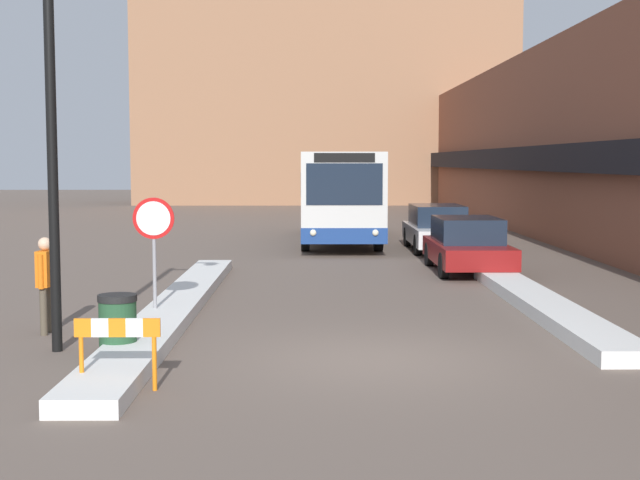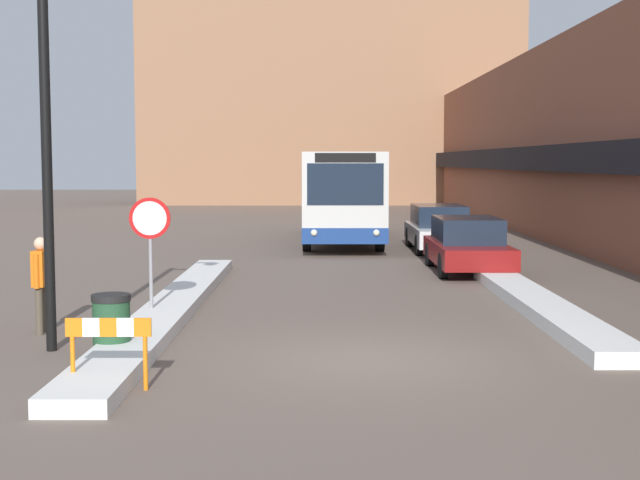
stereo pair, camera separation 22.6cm
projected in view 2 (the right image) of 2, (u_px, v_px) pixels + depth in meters
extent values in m
plane|color=#66564C|center=(372.00, 360.00, 13.20)|extent=(160.00, 160.00, 0.00)
cube|color=brown|center=(583.00, 144.00, 36.74)|extent=(5.00, 60.00, 7.30)
cube|color=black|center=(516.00, 159.00, 36.81)|extent=(0.50, 60.00, 0.90)
cube|color=#996B4C|center=(334.00, 64.00, 62.60)|extent=(26.00, 8.00, 19.58)
cube|color=silver|center=(176.00, 307.00, 17.32)|extent=(0.90, 14.42, 0.24)
cube|color=silver|center=(543.00, 305.00, 17.48)|extent=(0.90, 9.92, 0.26)
cube|color=silver|center=(344.00, 192.00, 32.52)|extent=(2.63, 11.19, 2.81)
cube|color=navy|center=(344.00, 223.00, 32.62)|extent=(2.65, 11.21, 0.49)
cube|color=#192333|center=(344.00, 181.00, 32.49)|extent=(2.66, 10.29, 0.77)
cube|color=#192333|center=(349.00, 184.00, 26.90)|extent=(2.32, 0.03, 1.26)
cube|color=black|center=(349.00, 158.00, 26.83)|extent=(1.84, 0.03, 0.28)
sphere|color=#F2EAC6|center=(317.00, 233.00, 27.03)|extent=(0.20, 0.20, 0.20)
sphere|color=#F2EAC6|center=(380.00, 233.00, 27.02)|extent=(0.20, 0.20, 0.20)
cylinder|color=black|center=(310.00, 236.00, 29.19)|extent=(0.28, 1.01, 1.01)
cylinder|color=black|center=(383.00, 236.00, 29.18)|extent=(0.28, 1.01, 1.01)
cylinder|color=black|center=(313.00, 222.00, 36.10)|extent=(0.28, 1.01, 1.01)
cylinder|color=black|center=(372.00, 222.00, 36.09)|extent=(0.28, 1.01, 1.01)
cube|color=maroon|center=(471.00, 252.00, 23.63)|extent=(1.83, 4.47, 0.53)
cube|color=#192333|center=(470.00, 230.00, 23.69)|extent=(1.61, 2.46, 0.65)
cylinder|color=black|center=(513.00, 266.00, 22.27)|extent=(0.20, 0.67, 0.67)
cylinder|color=black|center=(446.00, 266.00, 22.27)|extent=(0.20, 0.67, 0.67)
cylinder|color=black|center=(492.00, 254.00, 25.03)|extent=(0.20, 0.67, 0.67)
cylinder|color=black|center=(433.00, 254.00, 25.03)|extent=(0.20, 0.67, 0.67)
cube|color=silver|center=(442.00, 234.00, 29.30)|extent=(1.83, 4.88, 0.56)
cube|color=#192333|center=(442.00, 215.00, 29.37)|extent=(1.61, 2.68, 0.68)
cylinder|color=black|center=(475.00, 245.00, 27.81)|extent=(0.20, 0.66, 0.66)
cylinder|color=black|center=(422.00, 245.00, 27.82)|extent=(0.20, 0.66, 0.66)
cylinder|color=black|center=(460.00, 237.00, 30.82)|extent=(0.20, 0.66, 0.66)
cylinder|color=black|center=(412.00, 237.00, 30.83)|extent=(0.20, 0.66, 0.66)
cylinder|color=gray|center=(154.00, 259.00, 16.38)|extent=(0.07, 0.07, 2.28)
cylinder|color=red|center=(153.00, 218.00, 16.29)|extent=(0.76, 0.03, 0.76)
cylinder|color=white|center=(153.00, 218.00, 16.28)|extent=(0.62, 0.01, 0.62)
cylinder|color=black|center=(50.00, 160.00, 13.62)|extent=(0.16, 0.16, 5.92)
cylinder|color=brown|center=(43.00, 311.00, 15.11)|extent=(0.12, 0.12, 0.82)
cylinder|color=brown|center=(49.00, 308.00, 15.40)|extent=(0.12, 0.12, 0.82)
cube|color=orange|center=(45.00, 268.00, 15.19)|extent=(0.23, 0.45, 0.61)
sphere|color=beige|center=(44.00, 244.00, 15.15)|extent=(0.23, 0.23, 0.23)
cylinder|color=orange|center=(40.00, 271.00, 14.97)|extent=(0.10, 0.10, 0.58)
cylinder|color=orange|center=(49.00, 268.00, 15.41)|extent=(0.10, 0.10, 0.58)
cylinder|color=#234C2D|center=(115.00, 329.00, 13.42)|extent=(0.56, 0.56, 0.85)
cylinder|color=black|center=(114.00, 297.00, 13.37)|extent=(0.59, 0.59, 0.10)
cylinder|color=orange|center=(76.00, 363.00, 11.45)|extent=(0.06, 0.06, 0.70)
cylinder|color=orange|center=(149.00, 363.00, 11.45)|extent=(0.06, 0.06, 0.70)
cube|color=orange|center=(77.00, 327.00, 11.41)|extent=(0.22, 0.04, 0.24)
cube|color=white|center=(95.00, 327.00, 11.41)|extent=(0.22, 0.04, 0.24)
cube|color=orange|center=(112.00, 327.00, 11.41)|extent=(0.22, 0.04, 0.24)
cube|color=white|center=(129.00, 327.00, 11.41)|extent=(0.22, 0.04, 0.24)
cube|color=orange|center=(146.00, 327.00, 11.41)|extent=(0.22, 0.04, 0.24)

